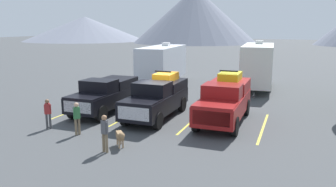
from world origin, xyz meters
The scene contains 15 objects.
ground_plane centered at (0.00, 0.00, 0.00)m, with size 240.00×240.00×0.00m, color #3F4244.
pickup_truck_a centered at (-3.67, -0.28, 1.11)m, with size 2.17×5.41×2.08m.
pickup_truck_b centered at (-0.24, -0.22, 1.20)m, with size 2.15×5.76×2.59m.
pickup_truck_c centered at (3.57, 0.26, 1.26)m, with size 2.21×5.90×2.75m.
lot_stripe_a centered at (-5.70, -0.16, 0.00)m, with size 0.12×5.50×0.01m, color gold.
lot_stripe_b centered at (-1.90, -0.16, 0.00)m, with size 0.12×5.50×0.01m, color gold.
lot_stripe_c centered at (1.90, -0.16, 0.00)m, with size 0.12×5.50×0.01m, color gold.
lot_stripe_d centered at (5.70, -0.16, 0.00)m, with size 0.12×5.50×0.01m, color gold.
camper_trailer_a centered at (-4.10, 10.03, 1.95)m, with size 3.00×8.46×3.69m.
camper_trailer_b centered at (4.12, 10.76, 2.09)m, with size 2.81×8.48×3.97m.
person_a centered at (-4.57, -4.33, 0.90)m, with size 0.30×0.28×1.56m.
person_b centered at (-2.60, -4.59, 0.93)m, with size 0.27×0.33×1.61m.
person_c centered at (-0.14, -6.06, 0.93)m, with size 0.35×0.22×1.61m.
dog centered at (0.17, -5.32, 0.51)m, with size 0.70×0.80×0.75m.
mountain_ridge centered at (-16.10, 83.98, 6.48)m, with size 159.16×42.24×16.79m.
Camera 1 is at (7.01, -17.29, 5.20)m, focal length 35.31 mm.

